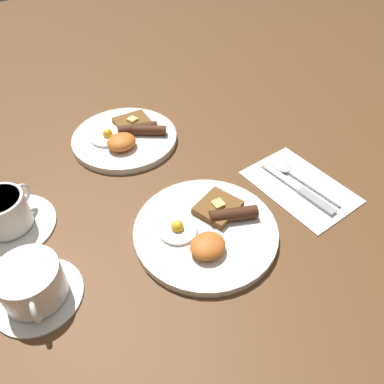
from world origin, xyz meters
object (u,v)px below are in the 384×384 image
Objects in this scene: teacup_far at (6,215)px; knife at (301,190)px; teacup_near at (33,285)px; spoon at (287,170)px; breakfast_plate_near at (207,230)px; breakfast_plate_far at (126,137)px.

teacup_far reaches higher than knife.
spoon is (0.53, -0.05, -0.03)m from teacup_near.
teacup_near is 0.76× the size of knife.
knife is at bearing -9.29° from breakfast_plate_near.
breakfast_plate_far is 1.73× the size of teacup_near.
teacup_near is at bearing -140.54° from breakfast_plate_far.
breakfast_plate_far is 1.39× the size of spoon.
breakfast_plate_near reaches higher than knife.
spoon is at bearing -56.27° from breakfast_plate_far.
knife is at bearing -29.30° from teacup_far.
spoon is (0.24, 0.02, -0.00)m from breakfast_plate_near.
teacup_near is at bearing 83.95° from spoon.
teacup_far is at bearing 60.81° from knife.
breakfast_plate_near is 1.60× the size of teacup_far.
breakfast_plate_near is 0.30m from teacup_near.
teacup_far is 0.93× the size of spoon.
teacup_far is 0.56m from knife.
breakfast_plate_near is at bearing -13.19° from teacup_near.
spoon is at bearing -23.12° from teacup_far.
teacup_far reaches higher than spoon.
breakfast_plate_near is at bearing 80.83° from knife.
spoon is (0.02, 0.06, 0.00)m from knife.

